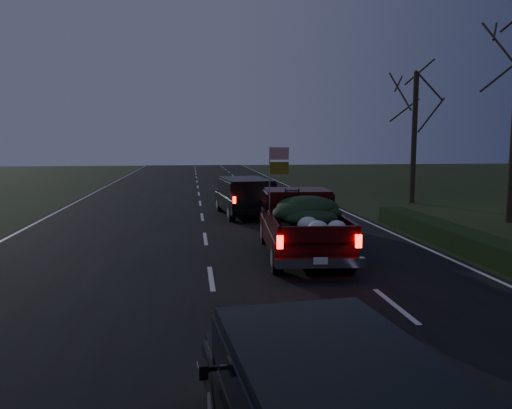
{
  "coord_description": "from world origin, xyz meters",
  "views": [
    {
      "loc": [
        -0.42,
        -11.77,
        3.29
      ],
      "look_at": [
        1.61,
        3.95,
        1.3
      ],
      "focal_mm": 35.0,
      "sensor_mm": 36.0,
      "label": 1
    }
  ],
  "objects": [
    {
      "name": "hedge_row",
      "position": [
        7.8,
        3.0,
        0.3
      ],
      "size": [
        1.0,
        10.0,
        0.6
      ],
      "primitive_type": "cube",
      "color": "black",
      "rests_on": "ground"
    },
    {
      "name": "bare_tree_far",
      "position": [
        11.5,
        14.0,
        5.23
      ],
      "size": [
        3.6,
        3.6,
        7.0
      ],
      "color": "black",
      "rests_on": "ground"
    },
    {
      "name": "road_asphalt",
      "position": [
        0.0,
        0.0,
        0.01
      ],
      "size": [
        14.0,
        120.0,
        0.02
      ],
      "primitive_type": "cube",
      "color": "black",
      "rests_on": "ground"
    },
    {
      "name": "ground",
      "position": [
        0.0,
        0.0,
        0.0
      ],
      "size": [
        120.0,
        120.0,
        0.0
      ],
      "primitive_type": "plane",
      "color": "black",
      "rests_on": "ground"
    },
    {
      "name": "pickup_truck",
      "position": [
        2.7,
        2.17,
        1.05
      ],
      "size": [
        2.41,
        5.48,
        2.81
      ],
      "rotation": [
        0.0,
        0.0,
        -0.07
      ],
      "color": "#370709",
      "rests_on": "ground"
    },
    {
      "name": "lead_suv",
      "position": [
        1.91,
        10.19,
        1.04
      ],
      "size": [
        2.46,
        4.95,
        1.37
      ],
      "rotation": [
        0.0,
        0.0,
        0.1
      ],
      "color": "black",
      "rests_on": "ground"
    }
  ]
}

